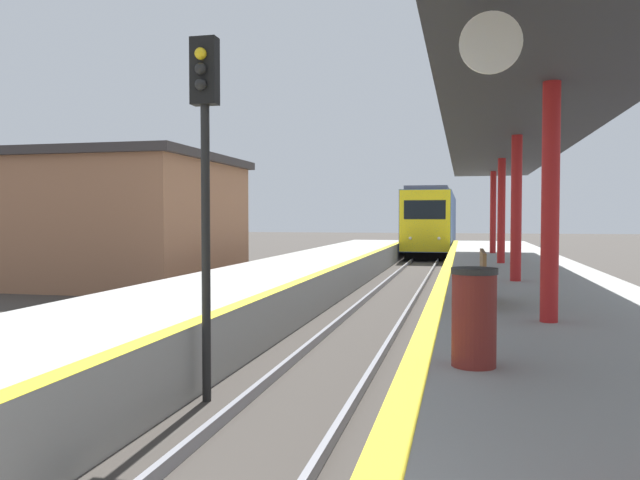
# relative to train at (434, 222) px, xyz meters

# --- Properties ---
(train) EXTENTS (2.88, 21.93, 4.34)m
(train) POSITION_rel_train_xyz_m (0.00, 0.00, 0.00)
(train) COLOR black
(train) RESTS_ON ground
(signal_near) EXTENTS (0.36, 0.31, 4.94)m
(signal_near) POSITION_rel_train_xyz_m (-1.29, -38.18, 1.22)
(signal_near) COLOR black
(signal_near) RESTS_ON ground
(station_canopy) EXTENTS (3.27, 29.55, 3.63)m
(station_canopy) POSITION_rel_train_xyz_m (3.33, -30.74, 2.25)
(station_canopy) COLOR red
(station_canopy) RESTS_ON platform_right
(trash_bin) EXTENTS (0.47, 0.47, 1.00)m
(trash_bin) POSITION_rel_train_xyz_m (2.23, -39.63, -0.69)
(trash_bin) COLOR maroon
(trash_bin) RESTS_ON platform_right
(bench) EXTENTS (0.44, 1.84, 0.92)m
(bench) POSITION_rel_train_xyz_m (2.33, -34.90, -0.69)
(bench) COLOR brown
(bench) RESTS_ON platform_right
(station_building) EXTENTS (9.74, 8.17, 4.86)m
(station_building) POSITION_rel_train_xyz_m (-11.53, -24.55, 0.24)
(station_building) COLOR #9E6B4C
(station_building) RESTS_ON ground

